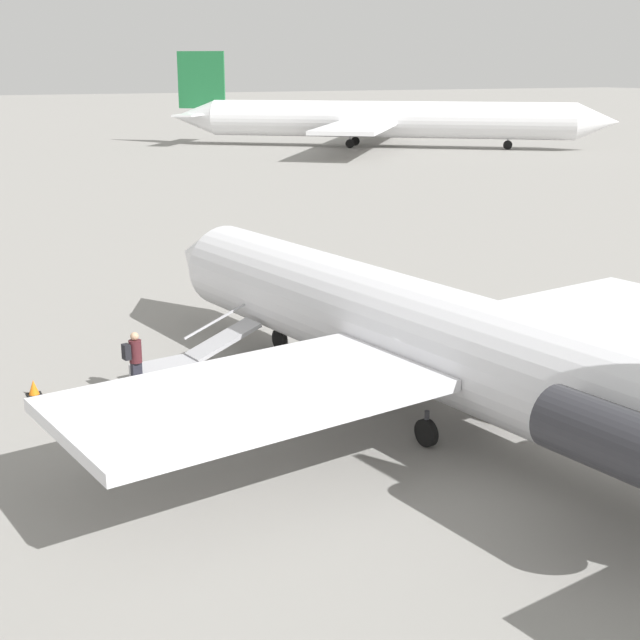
{
  "coord_description": "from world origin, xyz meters",
  "views": [
    {
      "loc": [
        -18.88,
        12.47,
        8.93
      ],
      "look_at": [
        2.87,
        1.3,
        1.97
      ],
      "focal_mm": 50.0,
      "sensor_mm": 36.0,
      "label": 1
    }
  ],
  "objects_px": {
    "airplane_main": "(438,339)",
    "boarding_stairs": "(178,365)",
    "airplane_far_left": "(380,119)",
    "passenger": "(135,357)"
  },
  "relations": [
    {
      "from": "airplane_main",
      "to": "airplane_far_left",
      "type": "distance_m",
      "value": 83.03
    },
    {
      "from": "airplane_far_left",
      "to": "passenger",
      "type": "height_order",
      "value": "airplane_far_left"
    },
    {
      "from": "boarding_stairs",
      "to": "airplane_far_left",
      "type": "bearing_deg",
      "value": 46.72
    },
    {
      "from": "airplane_far_left",
      "to": "boarding_stairs",
      "type": "bearing_deg",
      "value": -86.24
    },
    {
      "from": "airplane_far_left",
      "to": "boarding_stairs",
      "type": "height_order",
      "value": "airplane_far_left"
    },
    {
      "from": "airplane_main",
      "to": "airplane_far_left",
      "type": "height_order",
      "value": "airplane_far_left"
    },
    {
      "from": "airplane_far_left",
      "to": "airplane_main",
      "type": "bearing_deg",
      "value": -80.94
    },
    {
      "from": "airplane_main",
      "to": "passenger",
      "type": "xyz_separation_m",
      "value": [
        5.8,
        6.33,
        -1.23
      ]
    },
    {
      "from": "airplane_far_left",
      "to": "boarding_stairs",
      "type": "distance_m",
      "value": 80.33
    },
    {
      "from": "airplane_main",
      "to": "boarding_stairs",
      "type": "distance_m",
      "value": 8.24
    }
  ]
}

